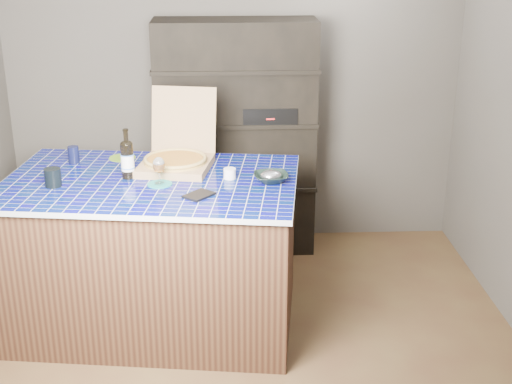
{
  "coord_description": "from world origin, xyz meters",
  "views": [
    {
      "loc": [
        -0.08,
        -3.72,
        2.46
      ],
      "look_at": [
        0.09,
        0.0,
        1.04
      ],
      "focal_mm": 50.0,
      "sensor_mm": 36.0,
      "label": 1
    }
  ],
  "objects_px": {
    "dvd_case": "(199,195)",
    "kitchen_island": "(154,252)",
    "bowl": "(271,178)",
    "pizza_box": "(176,158)",
    "wine_glass": "(159,166)",
    "mead_bottle": "(127,159)"
  },
  "relations": [
    {
      "from": "pizza_box",
      "to": "wine_glass",
      "type": "distance_m",
      "value": 0.32
    },
    {
      "from": "bowl",
      "to": "wine_glass",
      "type": "bearing_deg",
      "value": -177.98
    },
    {
      "from": "pizza_box",
      "to": "dvd_case",
      "type": "xyz_separation_m",
      "value": [
        0.16,
        -0.51,
        -0.06
      ]
    },
    {
      "from": "kitchen_island",
      "to": "dvd_case",
      "type": "height_order",
      "value": "dvd_case"
    },
    {
      "from": "bowl",
      "to": "pizza_box",
      "type": "bearing_deg",
      "value": 154.17
    },
    {
      "from": "mead_bottle",
      "to": "bowl",
      "type": "relative_size",
      "value": 1.49
    },
    {
      "from": "pizza_box",
      "to": "wine_glass",
      "type": "bearing_deg",
      "value": -94.74
    },
    {
      "from": "kitchen_island",
      "to": "pizza_box",
      "type": "bearing_deg",
      "value": 62.75
    },
    {
      "from": "dvd_case",
      "to": "bowl",
      "type": "bearing_deg",
      "value": 68.92
    },
    {
      "from": "mead_bottle",
      "to": "wine_glass",
      "type": "relative_size",
      "value": 1.87
    },
    {
      "from": "dvd_case",
      "to": "kitchen_island",
      "type": "bearing_deg",
      "value": 177.23
    },
    {
      "from": "kitchen_island",
      "to": "bowl",
      "type": "bearing_deg",
      "value": 2.32
    },
    {
      "from": "kitchen_island",
      "to": "dvd_case",
      "type": "relative_size",
      "value": 11.41
    },
    {
      "from": "mead_bottle",
      "to": "kitchen_island",
      "type": "bearing_deg",
      "value": -17.54
    },
    {
      "from": "kitchen_island",
      "to": "wine_glass",
      "type": "relative_size",
      "value": 11.47
    },
    {
      "from": "bowl",
      "to": "dvd_case",
      "type": "bearing_deg",
      "value": -151.96
    },
    {
      "from": "mead_bottle",
      "to": "bowl",
      "type": "bearing_deg",
      "value": -7.08
    },
    {
      "from": "wine_glass",
      "to": "dvd_case",
      "type": "xyz_separation_m",
      "value": [
        0.24,
        -0.21,
        -0.11
      ]
    },
    {
      "from": "dvd_case",
      "to": "mead_bottle",
      "type": "bearing_deg",
      "value": -176.35
    },
    {
      "from": "pizza_box",
      "to": "wine_glass",
      "type": "relative_size",
      "value": 3.56
    },
    {
      "from": "kitchen_island",
      "to": "wine_glass",
      "type": "bearing_deg",
      "value": -45.71
    },
    {
      "from": "wine_glass",
      "to": "bowl",
      "type": "distance_m",
      "value": 0.68
    }
  ]
}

